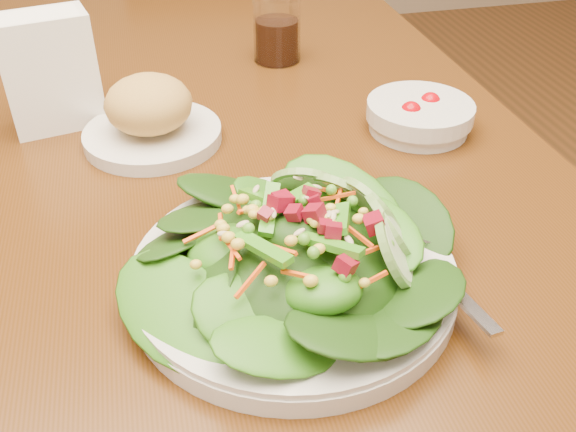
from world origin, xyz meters
name	(u,v)px	position (x,y,z in m)	size (l,w,h in m)	color
dining_table	(185,223)	(0.00, 0.00, 0.65)	(0.90, 1.40, 0.75)	#48260F
chair_far	(222,84)	(0.17, 0.86, 0.45)	(0.47, 0.47, 0.85)	black
salad_plate	(304,256)	(0.09, -0.26, 0.78)	(0.30, 0.29, 0.08)	silver
bread_plate	(150,116)	(-0.02, 0.04, 0.78)	(0.17, 0.17, 0.09)	silver
tomato_bowl	(419,116)	(0.31, -0.01, 0.77)	(0.13, 0.13, 0.04)	silver
drinking_glass	(277,26)	(0.18, 0.26, 0.80)	(0.07, 0.07, 0.13)	silver
napkin_holder	(49,69)	(-0.14, 0.12, 0.83)	(0.12, 0.08, 0.14)	white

